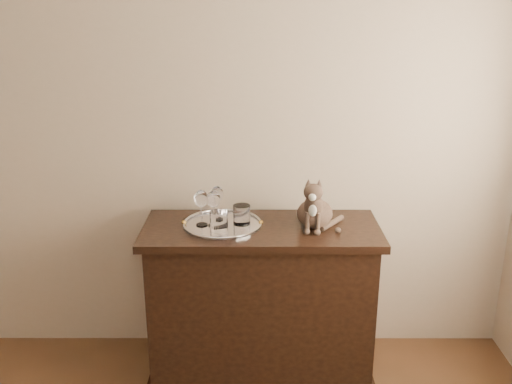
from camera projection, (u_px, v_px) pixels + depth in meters
The scene contains 9 objects.
wall_back at pixel (148, 117), 3.01m from camera, with size 4.00×0.10×2.70m, color #BBA78C.
sideboard at pixel (261, 301), 3.01m from camera, with size 1.20×0.50×0.85m, color black, non-canonical shape.
tray at pixel (222, 225), 2.89m from camera, with size 0.40×0.40×0.01m, color silver.
wine_glass_b at pixel (217, 202), 2.95m from camera, with size 0.07×0.07×0.17m, color silver, non-canonical shape.
wine_glass_c at pixel (201, 208), 2.85m from camera, with size 0.07×0.07×0.19m, color silver, non-canonical shape.
wine_glass_d at pixel (214, 208), 2.84m from camera, with size 0.07×0.07×0.19m, color white, non-canonical shape.
tumbler_b at pixel (219, 221), 2.79m from camera, with size 0.09×0.09×0.10m, color white.
tumbler_c at pixel (242, 215), 2.88m from camera, with size 0.09×0.09×0.10m, color white.
cat at pixel (315, 200), 2.84m from camera, with size 0.28×0.26×0.28m, color brown, non-canonical shape.
Camera 1 is at (0.58, -0.73, 1.92)m, focal length 40.00 mm.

